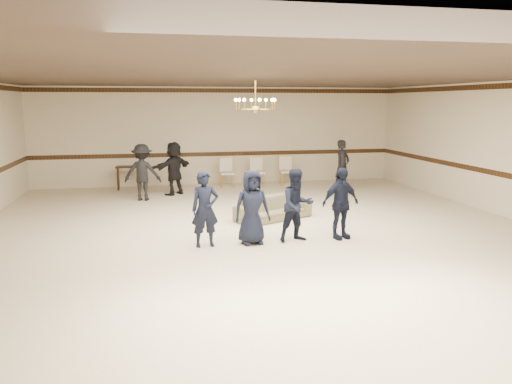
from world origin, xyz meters
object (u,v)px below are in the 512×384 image
at_px(boy_b, 252,207).
at_px(adult_mid, 174,168).
at_px(chandelier, 255,94).
at_px(adult_right, 342,166).
at_px(boy_d, 341,203).
at_px(settee, 273,208).
at_px(adult_left, 142,172).
at_px(banquet_chair_left, 227,173).
at_px(banquet_chair_right, 287,171).
at_px(banquet_chair_mid, 257,172).
at_px(console_table, 131,178).
at_px(boy_c, 297,205).
at_px(boy_a, 205,209).

relative_size(boy_b, adult_mid, 0.91).
relative_size(chandelier, adult_right, 0.60).
height_order(boy_b, boy_d, same).
relative_size(settee, adult_left, 1.17).
bearing_deg(banquet_chair_left, adult_left, -150.03).
xyz_separation_m(boy_d, banquet_chair_right, (0.70, 6.57, -0.25)).
distance_m(boy_d, banquet_chair_mid, 6.58).
xyz_separation_m(adult_left, banquet_chair_left, (2.61, 1.68, -0.32)).
bearing_deg(boy_d, console_table, 107.66).
distance_m(chandelier, adult_mid, 4.97).
height_order(banquet_chair_right, console_table, banquet_chair_right).
height_order(boy_c, banquet_chair_left, boy_c).
distance_m(boy_d, adult_right, 5.60).
bearing_deg(banquet_chair_mid, boy_c, -95.77).
bearing_deg(boy_b, settee, 57.97).
distance_m(settee, banquet_chair_right, 4.96).
bearing_deg(boy_d, banquet_chair_right, 69.16).
relative_size(chandelier, banquet_chair_left, 1.01).
xyz_separation_m(banquet_chair_right, console_table, (-5.00, 0.20, -0.10)).
bearing_deg(adult_mid, boy_d, 77.81).
bearing_deg(adult_left, boy_b, 123.91).
bearing_deg(console_table, boy_c, -58.66).
bearing_deg(boy_b, console_table, 103.35).
relative_size(settee, banquet_chair_left, 1.96).
distance_m(boy_a, adult_right, 7.06).
distance_m(banquet_chair_right, console_table, 5.00).
bearing_deg(console_table, banquet_chair_right, 2.40).
bearing_deg(adult_mid, boy_a, 52.70).
height_order(chandelier, banquet_chair_right, chandelier).
bearing_deg(banquet_chair_left, boy_c, -89.25).
bearing_deg(banquet_chair_mid, banquet_chair_left, 179.46).
distance_m(settee, adult_right, 4.50).
bearing_deg(banquet_chair_mid, adult_mid, -160.73).
bearing_deg(adult_left, chandelier, 135.52).
bearing_deg(boy_b, banquet_chair_mid, 70.22).
bearing_deg(settee, boy_c, -115.92).
relative_size(boy_c, boy_d, 1.00).
height_order(adult_mid, console_table, adult_mid).
relative_size(boy_d, banquet_chair_right, 1.54).
distance_m(boy_c, console_table, 7.58).
bearing_deg(settee, adult_right, 21.39).
relative_size(adult_mid, banquet_chair_right, 1.68).
bearing_deg(banquet_chair_right, banquet_chair_mid, -177.58).
distance_m(chandelier, boy_c, 2.61).
xyz_separation_m(settee, banquet_chair_right, (1.62, 4.68, 0.20)).
bearing_deg(banquet_chair_left, console_table, 173.46).
bearing_deg(adult_mid, banquet_chair_left, 169.20).
relative_size(boy_b, boy_d, 1.00).
distance_m(boy_d, adult_left, 6.27).
bearing_deg(adult_right, console_table, 133.73).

